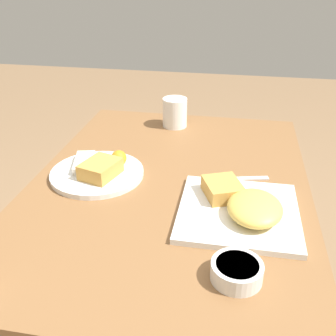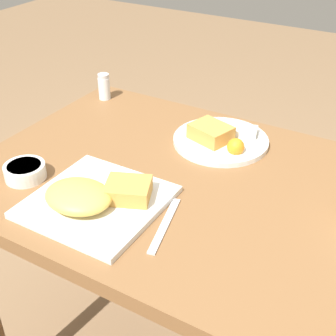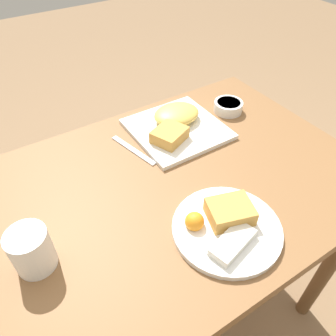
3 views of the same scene
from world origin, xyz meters
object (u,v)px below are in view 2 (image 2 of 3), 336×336
sauce_ramekin (25,171)px  butter_knife (165,225)px  plate_square_near (94,198)px  plate_oval_far (221,138)px  salt_shaker (104,88)px

sauce_ramekin → butter_knife: bearing=2.1°
plate_square_near → butter_knife: 0.16m
plate_oval_far → sauce_ramekin: plate_oval_far is taller
salt_shaker → sauce_ramekin: bearing=-76.3°
plate_square_near → plate_oval_far: 0.40m
sauce_ramekin → plate_square_near: bearing=-1.7°
butter_knife → salt_shaker: bearing=33.9°
butter_knife → sauce_ramekin: bearing=78.6°
sauce_ramekin → salt_shaker: size_ratio=1.18×
plate_oval_far → butter_knife: plate_oval_far is taller
plate_oval_far → salt_shaker: size_ratio=3.09×
plate_oval_far → butter_knife: 0.37m
plate_oval_far → butter_knife: (0.04, -0.36, -0.01)m
sauce_ramekin → salt_shaker: bearing=103.7°
plate_square_near → salt_shaker: bearing=124.6°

